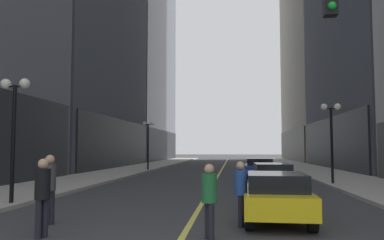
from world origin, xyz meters
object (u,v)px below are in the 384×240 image
pedestrian_with_orange_bag (49,183)px  pedestrian_in_blue_hoodie (241,189)px  street_lamp_left_near (14,112)px  car_blue (259,167)px  car_silver (272,176)px  street_lamp_left_far (148,134)px  car_yellow (276,195)px  street_lamp_right_mid (331,125)px  pedestrian_in_green_parka (209,195)px  pedestrian_in_black_coat (43,191)px

pedestrian_with_orange_bag → pedestrian_in_blue_hoodie: size_ratio=1.10×
street_lamp_left_near → car_blue: bearing=58.5°
car_silver → street_lamp_left_far: street_lamp_left_far is taller
car_yellow → car_blue: bearing=87.9°
pedestrian_in_blue_hoodie → street_lamp_right_mid: 12.78m
pedestrian_in_green_parka → street_lamp_left_near: size_ratio=0.37×
pedestrian_in_black_coat → street_lamp_left_far: (-3.29, 25.71, 2.22)m
pedestrian_in_blue_hoodie → street_lamp_left_far: 25.31m
street_lamp_left_near → street_lamp_right_mid: same height
car_yellow → pedestrian_in_blue_hoodie: size_ratio=2.47×
pedestrian_in_green_parka → car_blue: bearing=83.1°
street_lamp_right_mid → street_lamp_left_near: bearing=-145.1°
street_lamp_left_far → car_silver: bearing=-59.6°
car_blue → street_lamp_left_far: street_lamp_left_far is taller
pedestrian_in_blue_hoodie → street_lamp_left_far: bearing=107.9°
pedestrian_with_orange_bag → street_lamp_left_near: size_ratio=0.41×
pedestrian_with_orange_bag → pedestrian_in_green_parka: (4.30, -1.21, -0.11)m
car_yellow → pedestrian_in_blue_hoodie: 1.34m
car_silver → street_lamp_left_near: (-9.30, -5.55, 2.54)m
pedestrian_in_green_parka → street_lamp_right_mid: size_ratio=0.37×
pedestrian_with_orange_bag → street_lamp_left_near: bearing=133.8°
street_lamp_left_far → street_lamp_right_mid: (12.80, -12.48, 0.00)m
car_silver → car_blue: bearing=89.7°
car_silver → street_lamp_left_near: street_lamp_left_near is taller
pedestrian_with_orange_bag → street_lamp_right_mid: size_ratio=0.41×
car_yellow → car_silver: size_ratio=0.94×
street_lamp_left_near → street_lamp_left_far: size_ratio=1.00×
car_yellow → pedestrian_in_black_coat: pedestrian_in_black_coat is taller
car_silver → pedestrian_in_green_parka: 9.86m
car_silver → pedestrian_in_black_coat: (-6.01, -9.86, 0.31)m
street_lamp_left_near → street_lamp_right_mid: size_ratio=1.00×
car_yellow → pedestrian_in_black_coat: (-5.42, -2.61, 0.32)m
car_blue → pedestrian_in_black_coat: 20.48m
car_silver → street_lamp_right_mid: (3.50, 3.37, 2.54)m
car_silver → pedestrian_in_blue_hoodie: (-1.56, -8.14, 0.25)m
pedestrian_with_orange_bag → pedestrian_in_green_parka: bearing=-15.7°
street_lamp_right_mid → car_yellow: bearing=-111.0°
car_blue → pedestrian_in_blue_hoodie: (-1.61, -17.83, 0.24)m
street_lamp_right_mid → pedestrian_in_green_parka: bearing=-114.0°
pedestrian_with_orange_bag → street_lamp_left_near: 4.50m
car_yellow → pedestrian_in_blue_hoodie: pedestrian_in_blue_hoodie is taller
pedestrian_in_blue_hoodie → pedestrian_in_green_parka: 1.62m
car_silver → car_blue: size_ratio=0.91×
car_yellow → street_lamp_left_near: 9.23m
pedestrian_in_black_coat → street_lamp_left_near: (-3.29, 4.31, 2.22)m
car_blue → pedestrian_in_blue_hoodie: size_ratio=2.87×
car_silver → pedestrian_with_orange_bag: size_ratio=2.39×
pedestrian_in_blue_hoodie → street_lamp_left_near: bearing=161.5°
pedestrian_in_black_coat → street_lamp_left_far: street_lamp_left_far is taller
pedestrian_in_green_parka → street_lamp_left_near: 8.42m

